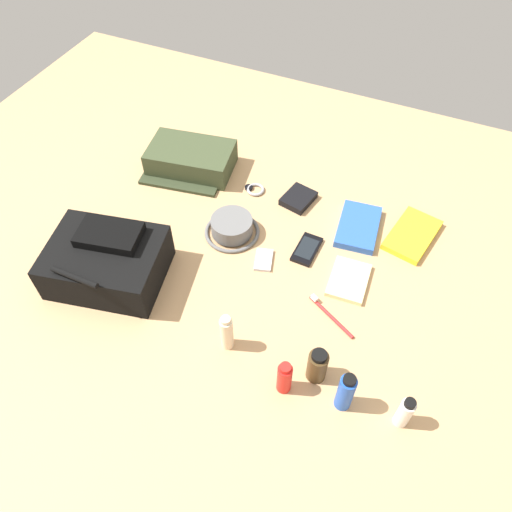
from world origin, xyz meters
name	(u,v)px	position (x,y,z in m)	size (l,w,h in m)	color
ground_plane	(256,267)	(0.00, 0.00, -0.01)	(2.64, 2.02, 0.02)	tan
backpack	(107,261)	(0.38, 0.21, 0.07)	(0.37, 0.31, 0.15)	black
toiletry_pouch	(191,159)	(0.39, -0.31, 0.04)	(0.32, 0.27, 0.09)	#384228
bucket_hat	(232,227)	(0.12, -0.09, 0.03)	(0.18, 0.18, 0.06)	#616161
toothpaste_tube	(405,412)	(-0.52, 0.30, 0.06)	(0.04, 0.04, 0.12)	white
deodorant_spray	(346,392)	(-0.38, 0.32, 0.07)	(0.04, 0.04, 0.14)	blue
cologne_bottle	(317,365)	(-0.29, 0.27, 0.05)	(0.05, 0.05, 0.11)	#473319
sunscreen_spray	(284,378)	(-0.23, 0.34, 0.06)	(0.04, 0.04, 0.12)	red
lotion_bottle	(227,333)	(-0.04, 0.29, 0.06)	(0.03, 0.03, 0.13)	beige
paperback_novel	(412,235)	(-0.41, -0.30, 0.01)	(0.16, 0.23, 0.02)	yellow
travel_guidebook	(358,227)	(-0.24, -0.27, 0.01)	(0.15, 0.21, 0.03)	blue
cell_phone	(307,249)	(-0.12, -0.11, 0.01)	(0.07, 0.12, 0.01)	black
media_player	(264,260)	(-0.02, -0.02, 0.01)	(0.07, 0.10, 0.01)	#B7B7BC
wristwatch	(255,189)	(0.14, -0.30, 0.01)	(0.07, 0.06, 0.01)	#99999E
toothbrush	(329,314)	(-0.26, 0.08, 0.01)	(0.16, 0.09, 0.02)	red
wallet	(298,198)	(-0.02, -0.31, 0.01)	(0.09, 0.11, 0.02)	black
notepad	(349,280)	(-0.28, -0.05, 0.01)	(0.11, 0.15, 0.02)	beige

